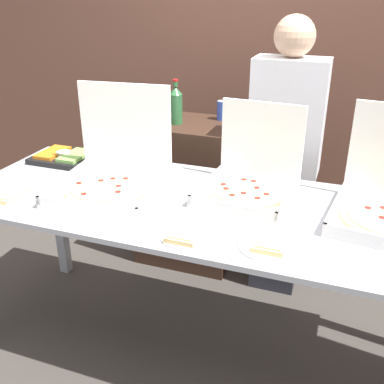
{
  "coord_description": "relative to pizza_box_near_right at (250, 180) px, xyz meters",
  "views": [
    {
      "loc": [
        0.63,
        -1.75,
        1.78
      ],
      "look_at": [
        0.0,
        0.0,
        0.92
      ],
      "focal_mm": 42.0,
      "sensor_mm": 36.0,
      "label": 1
    }
  ],
  "objects": [
    {
      "name": "brick_wall_behind",
      "position": [
        -0.23,
        1.52,
        0.45
      ],
      "size": [
        10.0,
        0.06,
        2.8
      ],
      "color": "brown",
      "rests_on": "ground_plane"
    },
    {
      "name": "person_guest_plaid",
      "position": [
        0.07,
        0.55,
        -0.08
      ],
      "size": [
        0.4,
        0.22,
        1.65
      ],
      "rotation": [
        0.0,
        0.0,
        3.14
      ],
      "color": "#2D2D38",
      "rests_on": "ground_plane"
    },
    {
      "name": "buffet_table",
      "position": [
        -0.23,
        -0.18,
        -0.17
      ],
      "size": [
        2.22,
        0.87,
        0.87
      ],
      "color": "#A8AAB2",
      "rests_on": "ground_plane"
    },
    {
      "name": "soda_bottle",
      "position": [
        -0.63,
        0.65,
        0.16
      ],
      "size": [
        0.08,
        0.08,
        0.28
      ],
      "color": "#2D6638",
      "rests_on": "sideboard_podium"
    },
    {
      "name": "paper_plate_front_center",
      "position": [
        -1.05,
        -0.43,
        -0.06
      ],
      "size": [
        0.23,
        0.23,
        0.03
      ],
      "color": "white",
      "rests_on": "buffet_table"
    },
    {
      "name": "sideboard_podium",
      "position": [
        -0.57,
        0.7,
        -0.46
      ],
      "size": [
        0.64,
        0.48,
        0.99
      ],
      "color": "#382319",
      "rests_on": "ground_plane"
    },
    {
      "name": "soda_can_silver",
      "position": [
        -0.67,
        0.76,
        0.1
      ],
      "size": [
        0.07,
        0.07,
        0.12
      ],
      "color": "silver",
      "rests_on": "sideboard_podium"
    },
    {
      "name": "pizza_box_near_right",
      "position": [
        0.0,
        0.0,
        0.0
      ],
      "size": [
        0.44,
        0.46,
        0.41
      ],
      "rotation": [
        0.0,
        0.0,
        -0.08
      ],
      "color": "white",
      "rests_on": "buffet_table"
    },
    {
      "name": "pizza_box_near_left",
      "position": [
        -0.64,
        -0.15,
        0.01
      ],
      "size": [
        0.53,
        0.54,
        0.48
      ],
      "rotation": [
        0.0,
        0.0,
        0.1
      ],
      "color": "white",
      "rests_on": "buffet_table"
    },
    {
      "name": "ground_plane",
      "position": [
        -0.23,
        -0.18,
        -0.95
      ],
      "size": [
        16.0,
        16.0,
        0.0
      ],
      "primitive_type": "plane",
      "color": "#423D38"
    },
    {
      "name": "paper_plate_front_right",
      "position": [
        0.19,
        -0.43,
        -0.06
      ],
      "size": [
        0.26,
        0.26,
        0.03
      ],
      "color": "white",
      "rests_on": "buffet_table"
    },
    {
      "name": "veggie_tray",
      "position": [
        -1.09,
        0.08,
        -0.05
      ],
      "size": [
        0.33,
        0.26,
        0.05
      ],
      "color": "black",
      "rests_on": "buffet_table"
    },
    {
      "name": "soda_can_colored",
      "position": [
        -0.39,
        0.83,
        0.1
      ],
      "size": [
        0.07,
        0.07,
        0.12
      ],
      "color": "#334CB2",
      "rests_on": "sideboard_podium"
    },
    {
      "name": "paper_plate_front_left",
      "position": [
        -0.14,
        -0.48,
        -0.06
      ],
      "size": [
        0.21,
        0.21,
        0.03
      ],
      "color": "white",
      "rests_on": "buffet_table"
    }
  ]
}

